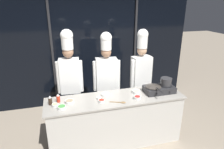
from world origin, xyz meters
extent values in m
plane|color=gray|center=(0.00, 0.00, 0.00)|extent=(24.00, 24.00, 0.00)
cube|color=black|center=(0.00, 1.80, 1.35)|extent=(4.89, 0.04, 2.70)
cube|color=#232326|center=(-1.04, 1.76, 1.35)|extent=(0.05, 0.05, 2.70)
cube|color=#232326|center=(1.04, 1.76, 1.35)|extent=(0.05, 0.05, 2.70)
cube|color=beige|center=(0.00, 0.00, 0.45)|extent=(2.38, 0.63, 0.90)
cube|color=#A39E93|center=(0.00, 0.00, 0.92)|extent=(2.46, 0.66, 0.03)
cube|color=#28282B|center=(0.85, 0.01, 0.99)|extent=(0.56, 0.32, 0.11)
cylinder|color=black|center=(0.72, 0.01, 1.05)|extent=(0.22, 0.22, 0.01)
cylinder|color=black|center=(0.72, -0.16, 0.99)|extent=(0.03, 0.01, 0.03)
cylinder|color=black|center=(0.98, 0.01, 1.05)|extent=(0.22, 0.22, 0.01)
cylinder|color=black|center=(0.98, -0.16, 0.99)|extent=(0.03, 0.01, 0.03)
cylinder|color=#38332D|center=(0.72, 0.01, 1.06)|extent=(0.28, 0.28, 0.01)
cone|color=#38332D|center=(0.72, 0.01, 1.08)|extent=(0.29, 0.29, 0.05)
cylinder|color=black|center=(0.72, -0.24, 1.09)|extent=(0.02, 0.22, 0.02)
cylinder|color=#333335|center=(0.98, 0.01, 1.13)|extent=(0.20, 0.20, 0.14)
torus|color=#333335|center=(0.98, 0.01, 1.20)|extent=(0.20, 0.20, 0.01)
torus|color=#333335|center=(0.87, 0.01, 1.17)|extent=(0.01, 0.05, 0.05)
torus|color=#333335|center=(1.09, 0.01, 1.17)|extent=(0.01, 0.05, 0.05)
cylinder|color=red|center=(-0.98, 0.11, 0.99)|extent=(0.06, 0.06, 0.12)
cone|color=white|center=(-0.98, 0.11, 1.07)|extent=(0.05, 0.05, 0.03)
cylinder|color=#332319|center=(-1.11, 0.05, 0.99)|extent=(0.06, 0.06, 0.12)
cone|color=white|center=(-1.11, 0.05, 1.07)|extent=(0.05, 0.05, 0.04)
cylinder|color=white|center=(-1.03, -0.03, 0.95)|extent=(0.11, 0.11, 0.04)
torus|color=white|center=(-1.03, -0.03, 0.97)|extent=(0.11, 0.11, 0.01)
cylinder|color=#E0C689|center=(-1.03, -0.03, 0.96)|extent=(0.09, 0.09, 0.02)
cylinder|color=white|center=(-0.28, -0.09, 0.95)|extent=(0.11, 0.11, 0.04)
torus|color=white|center=(-0.28, -0.09, 0.98)|extent=(0.11, 0.11, 0.01)
cylinder|color=#B22D1E|center=(-0.28, -0.09, 0.97)|extent=(0.09, 0.09, 0.02)
cylinder|color=white|center=(-0.29, 0.03, 0.95)|extent=(0.09, 0.09, 0.04)
torus|color=white|center=(-0.29, 0.03, 0.97)|extent=(0.10, 0.10, 0.01)
cylinder|color=beige|center=(-0.29, 0.03, 0.96)|extent=(0.08, 0.08, 0.02)
cylinder|color=white|center=(-0.80, 0.03, 0.95)|extent=(0.15, 0.15, 0.05)
torus|color=white|center=(-0.80, 0.03, 0.98)|extent=(0.16, 0.16, 0.01)
cylinder|color=#9E896B|center=(-0.80, 0.03, 0.97)|extent=(0.13, 0.13, 0.02)
cylinder|color=white|center=(0.42, 0.09, 0.95)|extent=(0.15, 0.15, 0.05)
torus|color=white|center=(0.42, 0.09, 0.98)|extent=(0.15, 0.15, 0.01)
cylinder|color=#EAA893|center=(0.42, 0.09, 0.97)|extent=(0.12, 0.12, 0.03)
cylinder|color=white|center=(-0.15, 0.14, 0.95)|extent=(0.16, 0.16, 0.03)
torus|color=white|center=(-0.15, 0.14, 0.96)|extent=(0.16, 0.16, 0.01)
cylinder|color=silver|center=(-0.15, 0.14, 0.96)|extent=(0.13, 0.13, 0.02)
cylinder|color=white|center=(-0.93, -0.13, 0.95)|extent=(0.14, 0.14, 0.05)
torus|color=white|center=(-0.93, -0.13, 0.98)|extent=(0.15, 0.15, 0.01)
cylinder|color=#4C9E47|center=(-0.93, -0.13, 0.97)|extent=(0.12, 0.12, 0.03)
cylinder|color=white|center=(0.35, -0.14, 0.96)|extent=(0.12, 0.12, 0.05)
torus|color=white|center=(0.35, -0.14, 0.98)|extent=(0.13, 0.13, 0.01)
cylinder|color=red|center=(0.35, -0.14, 0.97)|extent=(0.10, 0.10, 0.03)
cube|color=olive|center=(-0.06, -0.16, 0.94)|extent=(0.18, 0.09, 0.01)
ellipsoid|color=olive|center=(0.07, -0.21, 0.94)|extent=(0.10, 0.08, 0.02)
cylinder|color=#2D3856|center=(-0.63, 0.63, 0.42)|extent=(0.10, 0.10, 0.85)
cylinder|color=#2D3856|center=(-0.84, 0.64, 0.42)|extent=(0.10, 0.10, 0.85)
cube|color=white|center=(-0.74, 0.63, 1.19)|extent=(0.39, 0.23, 0.68)
cylinder|color=white|center=(-0.53, 0.59, 1.18)|extent=(0.08, 0.08, 0.63)
cylinder|color=white|center=(-0.95, 0.62, 1.18)|extent=(0.08, 0.08, 0.63)
sphere|color=#A87A5B|center=(-0.74, 0.63, 1.65)|extent=(0.20, 0.20, 0.20)
cylinder|color=white|center=(-0.74, 0.63, 1.83)|extent=(0.21, 0.21, 0.25)
sphere|color=white|center=(-0.74, 0.63, 1.96)|extent=(0.23, 0.23, 0.23)
cylinder|color=#232326|center=(0.10, 0.62, 0.41)|extent=(0.11, 0.11, 0.82)
cylinder|color=#232326|center=(-0.12, 0.65, 0.41)|extent=(0.11, 0.11, 0.82)
cube|color=white|center=(-0.01, 0.63, 1.15)|extent=(0.44, 0.26, 0.66)
cylinder|color=white|center=(0.22, 0.58, 1.13)|extent=(0.08, 0.08, 0.61)
cylinder|color=white|center=(-0.25, 0.63, 1.13)|extent=(0.08, 0.08, 0.61)
sphere|color=#A87A5B|center=(-0.01, 0.63, 1.60)|extent=(0.20, 0.20, 0.20)
cylinder|color=white|center=(-0.01, 0.63, 1.77)|extent=(0.20, 0.20, 0.23)
sphere|color=white|center=(-0.01, 0.63, 1.88)|extent=(0.22, 0.22, 0.22)
cylinder|color=#232326|center=(0.84, 0.64, 0.41)|extent=(0.10, 0.10, 0.81)
cylinder|color=#232326|center=(0.63, 0.61, 0.41)|extent=(0.10, 0.10, 0.81)
cube|color=white|center=(0.73, 0.62, 1.14)|extent=(0.42, 0.26, 0.66)
cylinder|color=white|center=(0.96, 0.63, 1.13)|extent=(0.08, 0.08, 0.60)
cylinder|color=white|center=(0.52, 0.56, 1.13)|extent=(0.08, 0.08, 0.60)
sphere|color=tan|center=(0.73, 0.62, 1.59)|extent=(0.19, 0.19, 0.19)
cylinder|color=white|center=(0.73, 0.62, 1.78)|extent=(0.20, 0.20, 0.27)
sphere|color=white|center=(0.73, 0.62, 1.92)|extent=(0.22, 0.22, 0.22)
camera|label=1|loc=(-0.91, -3.03, 2.55)|focal=32.00mm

